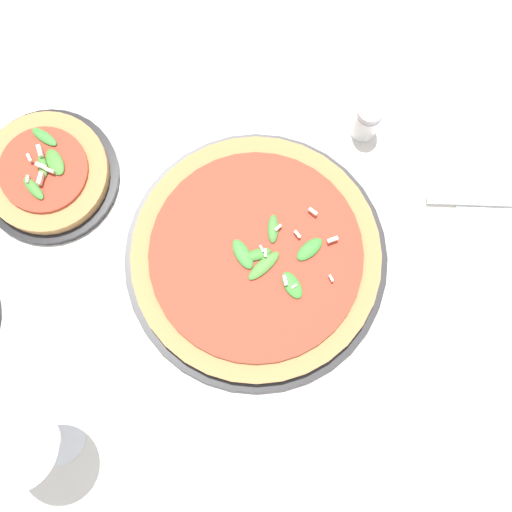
% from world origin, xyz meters
% --- Properties ---
extents(ground_plane, '(6.00, 6.00, 0.00)m').
position_xyz_m(ground_plane, '(0.00, 0.00, 0.00)').
color(ground_plane, silver).
extents(pizza_arugula_main, '(0.32, 0.32, 0.05)m').
position_xyz_m(pizza_arugula_main, '(0.03, -0.01, 0.02)').
color(pizza_arugula_main, black).
rests_on(pizza_arugula_main, ground_plane).
extents(pizza_personal_side, '(0.17, 0.17, 0.05)m').
position_xyz_m(pizza_personal_side, '(-0.23, 0.10, 0.02)').
color(pizza_personal_side, black).
rests_on(pizza_personal_side, ground_plane).
extents(wine_glass, '(0.09, 0.09, 0.16)m').
position_xyz_m(wine_glass, '(-0.20, -0.21, 0.11)').
color(wine_glass, white).
rests_on(wine_glass, ground_plane).
extents(napkin, '(0.12, 0.08, 0.01)m').
position_xyz_m(napkin, '(0.34, 0.06, 0.00)').
color(napkin, white).
rests_on(napkin, ground_plane).
extents(shaker_pepper, '(0.03, 0.03, 0.07)m').
position_xyz_m(shaker_pepper, '(0.16, 0.16, 0.03)').
color(shaker_pepper, silver).
rests_on(shaker_pepper, ground_plane).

